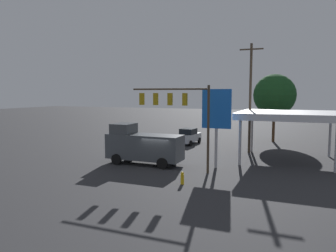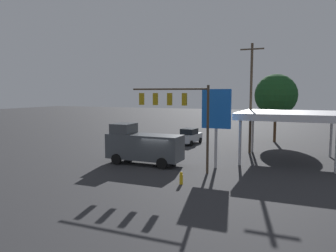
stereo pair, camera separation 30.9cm
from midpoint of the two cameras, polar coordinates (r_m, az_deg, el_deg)
The scene contains 9 objects.
ground_plane at distance 28.58m, azimuth -1.86°, elevation -7.04°, with size 200.00×200.00×0.00m, color #2D2D30.
traffic_signal_assembly at distance 26.59m, azimuth 1.22°, elevation 3.42°, with size 6.69×0.43×6.95m.
utility_pole at distance 35.36m, azimuth 13.89°, elevation 5.08°, with size 2.40×0.26×11.43m.
gas_station_canopy at distance 32.34m, azimuth 20.00°, elevation 1.72°, with size 8.78×8.37×4.59m.
price_sign at distance 27.67m, azimuth 8.14°, elevation 2.43°, with size 2.46×0.27×6.66m.
delivery_truck at distance 29.28m, azimuth -4.74°, elevation -3.37°, with size 6.80×2.57×3.58m.
sedan_far at distance 40.93m, azimuth 3.33°, elevation -1.79°, with size 2.32×4.52×1.93m.
street_tree at distance 44.43m, azimuth 17.87°, elevation 5.14°, with size 5.38×5.38×8.76m.
fire_hydrant at distance 23.07m, azimuth 2.12°, elevation -9.05°, with size 0.24×0.24×0.88m.
Camera 1 is at (-11.40, 25.43, 6.34)m, focal length 35.00 mm.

